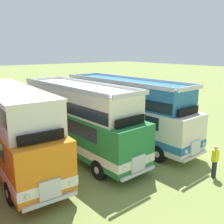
{
  "coord_description": "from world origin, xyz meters",
  "views": [
    {
      "loc": [
        1.88,
        -13.71,
        6.46
      ],
      "look_at": [
        12.23,
        -0.4,
        2.39
      ],
      "focal_mm": 41.46,
      "sensor_mm": 36.0,
      "label": 1
    }
  ],
  "objects_px": {
    "bus_sixth_in_row": "(12,125)",
    "bus_seventh_in_row": "(79,118)",
    "marshal_person": "(215,161)",
    "bus_eighth_in_row": "(124,108)"
  },
  "relations": [
    {
      "from": "bus_sixth_in_row",
      "to": "bus_seventh_in_row",
      "type": "height_order",
      "value": "bus_seventh_in_row"
    },
    {
      "from": "bus_seventh_in_row",
      "to": "bus_eighth_in_row",
      "type": "xyz_separation_m",
      "value": [
        3.91,
        0.17,
        0.01
      ]
    },
    {
      "from": "bus_sixth_in_row",
      "to": "bus_seventh_in_row",
      "type": "relative_size",
      "value": 1.0
    },
    {
      "from": "bus_sixth_in_row",
      "to": "bus_eighth_in_row",
      "type": "distance_m",
      "value": 7.8
    },
    {
      "from": "bus_seventh_in_row",
      "to": "bus_eighth_in_row",
      "type": "bearing_deg",
      "value": 2.53
    },
    {
      "from": "bus_sixth_in_row",
      "to": "marshal_person",
      "type": "relative_size",
      "value": 5.97
    },
    {
      "from": "bus_sixth_in_row",
      "to": "bus_seventh_in_row",
      "type": "distance_m",
      "value": 3.92
    },
    {
      "from": "bus_eighth_in_row",
      "to": "marshal_person",
      "type": "height_order",
      "value": "bus_eighth_in_row"
    },
    {
      "from": "bus_seventh_in_row",
      "to": "marshal_person",
      "type": "distance_m",
      "value": 8.17
    },
    {
      "from": "bus_sixth_in_row",
      "to": "marshal_person",
      "type": "xyz_separation_m",
      "value": [
        7.73,
        -7.48,
        -1.58
      ]
    }
  ]
}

